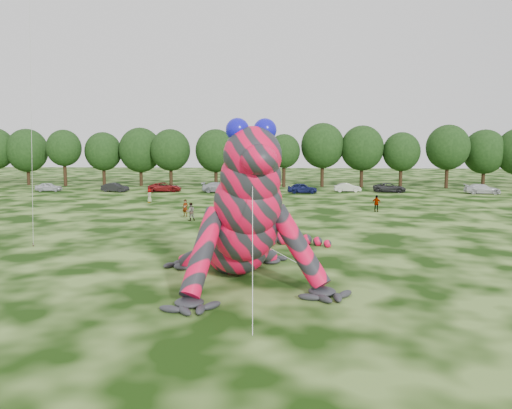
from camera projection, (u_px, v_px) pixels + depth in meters
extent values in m
plane|color=#16330A|center=(251.00, 287.00, 25.28)|extent=(240.00, 240.00, 0.00)
cylinder|color=silver|center=(31.00, 124.00, 32.04)|extent=(0.02, 0.02, 17.68)
cylinder|color=#382314|center=(33.00, 245.00, 35.27)|extent=(0.08, 0.08, 0.24)
imported|color=silver|center=(49.00, 187.00, 75.00)|extent=(3.98, 1.91, 1.31)
imported|color=black|center=(115.00, 187.00, 74.00)|extent=(4.25, 2.18, 1.33)
imported|color=maroon|center=(165.00, 187.00, 74.29)|extent=(5.16, 2.74, 1.38)
imported|color=#A5AAAE|center=(219.00, 187.00, 73.36)|extent=(5.18, 2.18, 1.49)
imported|color=#12184A|center=(302.00, 188.00, 72.10)|extent=(4.34, 1.82, 1.47)
imported|color=beige|center=(347.00, 188.00, 73.94)|extent=(3.97, 1.50, 1.29)
imported|color=#29292C|center=(389.00, 188.00, 73.59)|extent=(5.07, 2.86, 1.34)
imported|color=silver|center=(482.00, 189.00, 71.06)|extent=(5.04, 2.34, 1.43)
imported|color=gray|center=(149.00, 196.00, 60.91)|extent=(0.66, 0.90, 1.70)
imported|color=gray|center=(377.00, 203.00, 52.77)|extent=(1.12, 0.77, 1.77)
imported|color=gray|center=(285.00, 220.00, 41.63)|extent=(1.71, 1.12, 1.76)
imported|color=gray|center=(185.00, 208.00, 49.45)|extent=(0.72, 0.59, 1.70)
imported|color=gray|center=(191.00, 212.00, 46.80)|extent=(1.02, 0.94, 1.70)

